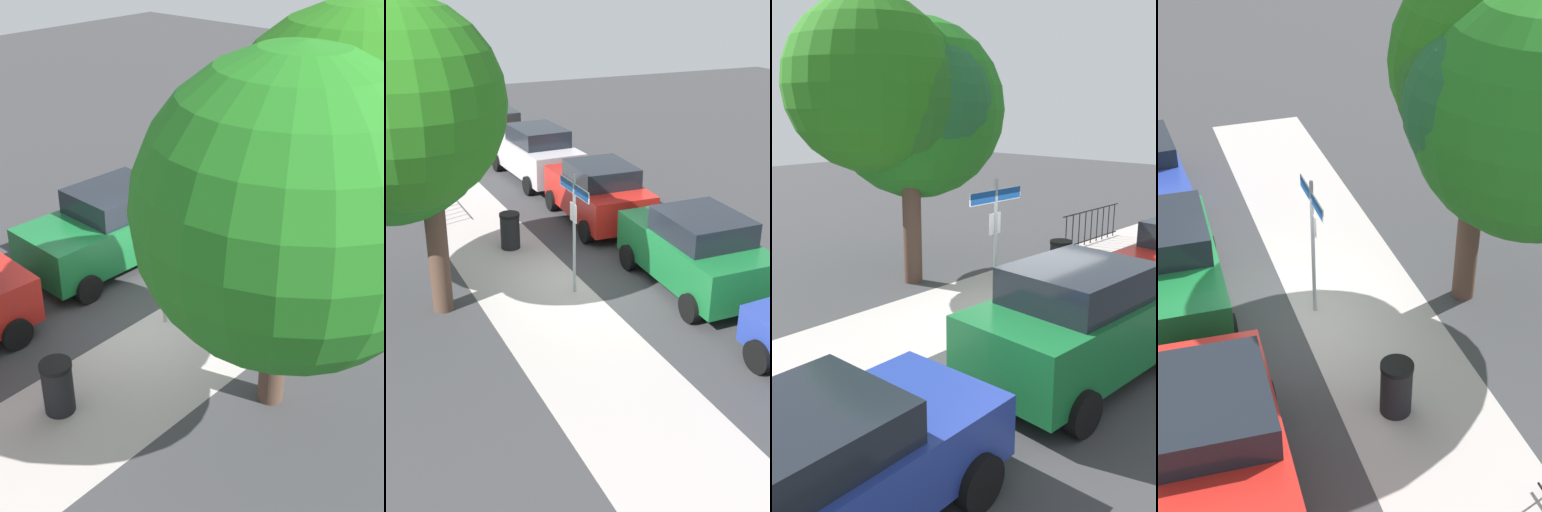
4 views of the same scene
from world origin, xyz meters
The scene contains 10 objects.
ground_plane centered at (0.00, 0.00, 0.00)m, with size 60.00×60.00×0.00m, color #38383A.
sidewalk_strip centered at (2.00, 1.30, 0.00)m, with size 24.00×2.60×0.00m, color #AAA19D.
street_sign centered at (-0.30, 0.40, 1.98)m, with size 1.48×0.07×2.83m.
shade_tree centered at (0.32, 3.79, 4.28)m, with size 5.52×4.38×6.53m.
car_green centered at (-1.25, -2.24, 0.95)m, with size 4.24×2.21×1.89m.
car_red centered at (3.55, -2.12, 0.92)m, with size 4.26×2.28×1.82m.
car_silver centered at (8.35, -2.02, 0.97)m, with size 4.71×2.12×1.94m.
car_orange centered at (13.16, -2.08, 0.86)m, with size 4.10×2.13×1.69m.
iron_fence centered at (6.51, 2.30, 0.56)m, with size 3.13×0.04×1.07m.
trash_bin centered at (2.77, 0.90, 0.49)m, with size 0.55×0.55×0.98m.
Camera 2 is at (-12.07, 5.75, 6.69)m, focal length 43.69 mm.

